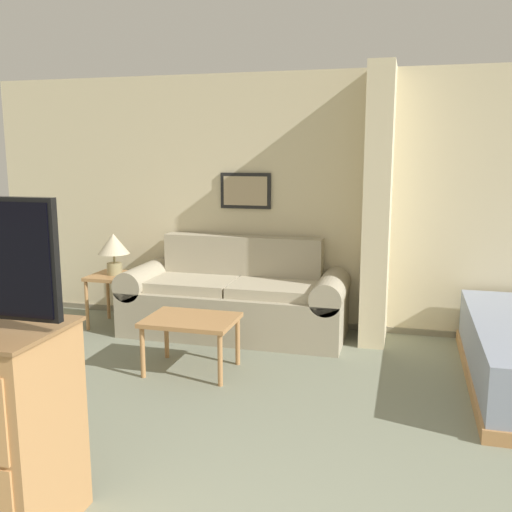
% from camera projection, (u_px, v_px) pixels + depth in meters
% --- Properties ---
extents(wall_back, '(7.76, 0.16, 2.60)m').
position_uv_depth(wall_back, '(341.00, 204.00, 5.77)').
color(wall_back, beige).
rests_on(wall_back, ground_plane).
extents(wall_partition_pillar, '(0.24, 0.56, 2.60)m').
position_uv_depth(wall_partition_pillar, '(378.00, 207.00, 5.34)').
color(wall_partition_pillar, beige).
rests_on(wall_partition_pillar, ground_plane).
extents(couch, '(2.24, 0.84, 0.95)m').
position_uv_depth(couch, '(235.00, 300.00, 5.73)').
color(couch, tan).
rests_on(couch, ground_plane).
extents(coffee_table, '(0.74, 0.55, 0.46)m').
position_uv_depth(coffee_table, '(191.00, 324.00, 4.71)').
color(coffee_table, '#B27F4C').
rests_on(coffee_table, ground_plane).
extents(side_table, '(0.49, 0.49, 0.55)m').
position_uv_depth(side_table, '(115.00, 282.00, 5.95)').
color(side_table, '#B27F4C').
rests_on(side_table, ground_plane).
extents(table_lamp, '(0.32, 0.32, 0.43)m').
position_uv_depth(table_lamp, '(114.00, 247.00, 5.88)').
color(table_lamp, tan).
rests_on(table_lamp, side_table).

